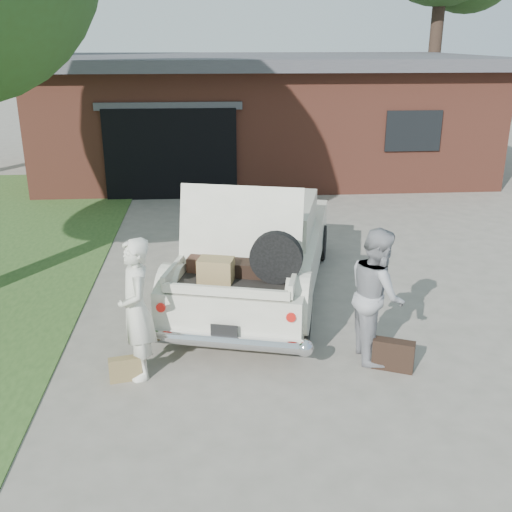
{
  "coord_description": "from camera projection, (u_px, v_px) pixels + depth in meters",
  "views": [
    {
      "loc": [
        -0.57,
        -6.67,
        3.76
      ],
      "look_at": [
        0.0,
        0.6,
        1.1
      ],
      "focal_mm": 42.0,
      "sensor_mm": 36.0,
      "label": 1
    }
  ],
  "objects": [
    {
      "name": "ground",
      "position": [
        260.0,
        354.0,
        7.58
      ],
      "size": [
        90.0,
        90.0,
        0.0
      ],
      "primitive_type": "plane",
      "color": "gray",
      "rests_on": "ground"
    },
    {
      "name": "house",
      "position": [
        260.0,
        113.0,
        17.82
      ],
      "size": [
        12.8,
        7.8,
        3.3
      ],
      "color": "brown",
      "rests_on": "ground"
    },
    {
      "name": "sedan",
      "position": [
        259.0,
        249.0,
        9.19
      ],
      "size": [
        3.03,
        5.2,
        2.01
      ],
      "rotation": [
        0.0,
        0.0,
        -0.25
      ],
      "color": "silver",
      "rests_on": "ground"
    },
    {
      "name": "woman_left",
      "position": [
        136.0,
        309.0,
        6.83
      ],
      "size": [
        0.55,
        0.7,
        1.69
      ],
      "primitive_type": "imported",
      "rotation": [
        0.0,
        0.0,
        -1.32
      ],
      "color": "beige",
      "rests_on": "ground"
    },
    {
      "name": "woman_right",
      "position": [
        377.0,
        294.0,
        7.26
      ],
      "size": [
        0.64,
        0.82,
        1.67
      ],
      "primitive_type": "imported",
      "rotation": [
        0.0,
        0.0,
        1.58
      ],
      "color": "gray",
      "rests_on": "ground"
    },
    {
      "name": "suitcase_left",
      "position": [
        125.0,
        369.0,
        6.95
      ],
      "size": [
        0.39,
        0.19,
        0.29
      ],
      "primitive_type": "cube",
      "rotation": [
        0.0,
        0.0,
        0.21
      ],
      "color": "olive",
      "rests_on": "ground"
    },
    {
      "name": "suitcase_right",
      "position": [
        393.0,
        355.0,
        7.16
      ],
      "size": [
        0.51,
        0.34,
        0.38
      ],
      "primitive_type": "cube",
      "rotation": [
        0.0,
        0.0,
        -0.41
      ],
      "color": "black",
      "rests_on": "ground"
    }
  ]
}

